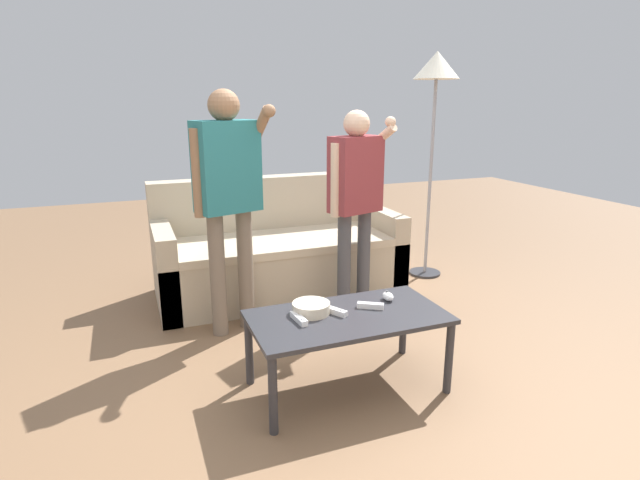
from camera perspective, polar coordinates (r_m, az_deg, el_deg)
ground_plane at (r=3.06m, az=2.92°, el=-14.63°), size 12.00×12.00×0.00m
couch at (r=4.16m, az=-4.83°, el=-1.57°), size 1.94×0.85×0.92m
coffee_table at (r=2.73m, az=3.18°, el=-9.47°), size 1.04×0.54×0.43m
snack_bowl at (r=2.71m, az=-1.01°, el=-7.71°), size 0.20×0.20×0.06m
game_remote_nunchuk at (r=2.91m, az=7.70°, el=-6.34°), size 0.06×0.09×0.05m
floor_lamp at (r=4.47m, az=13.02°, el=17.26°), size 0.38×0.38×1.93m
player_left at (r=3.30m, az=-10.40°, el=6.14°), size 0.52×0.34×1.61m
player_right at (r=3.56m, az=4.05°, el=5.70°), size 0.47×0.29×1.48m
game_remote_wand_near at (r=2.72m, az=1.60°, el=-8.03°), size 0.11×0.15×0.03m
game_remote_wand_far at (r=2.63m, az=-2.41°, el=-8.89°), size 0.05×0.16×0.03m
game_remote_wand_spare at (r=2.79m, az=5.74°, el=-7.41°), size 0.14×0.11×0.03m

